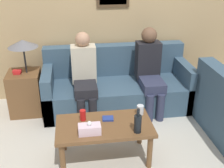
% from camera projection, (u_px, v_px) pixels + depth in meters
% --- Properties ---
extents(ground_plane, '(16.00, 16.00, 0.00)m').
position_uv_depth(ground_plane, '(123.00, 123.00, 3.87)').
color(ground_plane, beige).
extents(wall_back, '(9.00, 0.08, 2.60)m').
position_uv_depth(wall_back, '(113.00, 13.00, 4.20)').
color(wall_back, tan).
rests_on(wall_back, ground_plane).
extents(couch_main, '(2.13, 0.88, 0.87)m').
position_uv_depth(couch_main, '(117.00, 87.00, 4.22)').
color(couch_main, '#385166').
rests_on(couch_main, ground_plane).
extents(coffee_table, '(1.04, 0.56, 0.45)m').
position_uv_depth(coffee_table, '(104.00, 129.00, 3.05)').
color(coffee_table, brown).
rests_on(coffee_table, ground_plane).
extents(side_table_with_lamp, '(0.47, 0.44, 1.09)m').
position_uv_depth(side_table_with_lamp, '(25.00, 87.00, 3.98)').
color(side_table_with_lamp, brown).
rests_on(side_table_with_lamp, ground_plane).
extents(wine_bottle, '(0.08, 0.08, 0.27)m').
position_uv_depth(wine_bottle, '(138.00, 123.00, 2.86)').
color(wine_bottle, black).
rests_on(wine_bottle, coffee_table).
extents(drinking_glass, '(0.08, 0.08, 0.11)m').
position_uv_depth(drinking_glass, '(140.00, 110.00, 3.19)').
color(drinking_glass, silver).
rests_on(drinking_glass, coffee_table).
extents(book_stack, '(0.13, 0.11, 0.02)m').
position_uv_depth(book_stack, '(108.00, 118.00, 3.11)').
color(book_stack, navy).
rests_on(book_stack, coffee_table).
extents(soda_can, '(0.07, 0.07, 0.12)m').
position_uv_depth(soda_can, '(83.00, 115.00, 3.08)').
color(soda_can, red).
rests_on(soda_can, coffee_table).
extents(tissue_box, '(0.23, 0.12, 0.15)m').
position_uv_depth(tissue_box, '(90.00, 129.00, 2.85)').
color(tissue_box, silver).
rests_on(tissue_box, coffee_table).
extents(person_left, '(0.34, 0.63, 1.17)m').
position_uv_depth(person_left, '(84.00, 73.00, 3.87)').
color(person_left, black).
rests_on(person_left, ground_plane).
extents(person_right, '(0.34, 0.65, 1.19)m').
position_uv_depth(person_right, '(150.00, 68.00, 3.99)').
color(person_right, '#2D334C').
rests_on(person_right, ground_plane).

